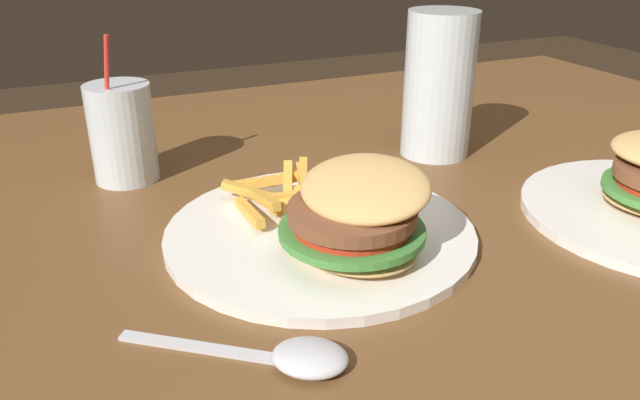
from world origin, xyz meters
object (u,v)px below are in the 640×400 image
Objects in this scene: beer_glass at (439,87)px; spoon at (299,357)px; juice_glass at (123,137)px; meal_plate_near at (335,223)px.

beer_glass is 0.46m from spoon.
beer_glass is 0.38m from juice_glass.
spoon is (0.39, 0.06, -0.04)m from juice_glass.
juice_glass reaches higher than meal_plate_near.
meal_plate_near is 1.96× the size of spoon.
beer_glass is 1.19× the size of spoon.
meal_plate_near is at bearing -52.23° from beer_glass.
juice_glass is 0.40m from spoon.
juice_glass is at bearing -148.85° from meal_plate_near.
juice_glass is at bearing 135.63° from spoon.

